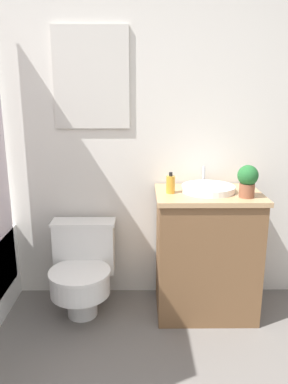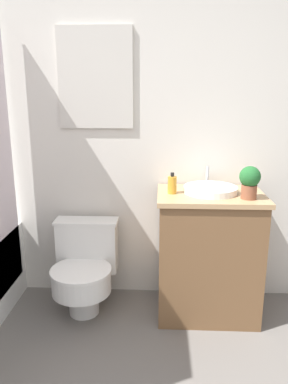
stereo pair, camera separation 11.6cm
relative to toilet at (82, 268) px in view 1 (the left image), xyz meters
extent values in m
cube|color=silver|center=(-0.01, 0.28, 0.94)|extent=(3.39, 0.05, 2.50)
cube|color=beige|center=(0.07, 0.24, 1.25)|extent=(0.50, 0.02, 0.66)
cube|color=beige|center=(0.07, 0.24, 1.25)|extent=(0.47, 0.01, 0.63)
cylinder|color=white|center=(0.00, -0.06, -0.22)|extent=(0.20, 0.20, 0.19)
cylinder|color=white|center=(0.00, -0.11, -0.05)|extent=(0.39, 0.39, 0.14)
cylinder|color=white|center=(0.00, -0.11, 0.03)|extent=(0.40, 0.40, 0.02)
cube|color=white|center=(0.00, 0.13, 0.10)|extent=(0.42, 0.16, 0.36)
cube|color=white|center=(0.00, 0.13, 0.29)|extent=(0.44, 0.17, 0.02)
cube|color=brown|center=(0.84, 0.00, 0.09)|extent=(0.65, 0.46, 0.82)
cube|color=tan|center=(0.84, 0.00, 0.52)|extent=(0.68, 0.49, 0.03)
cylinder|color=white|center=(0.84, 0.02, 0.55)|extent=(0.34, 0.34, 0.04)
cylinder|color=silver|center=(0.84, 0.21, 0.60)|extent=(0.02, 0.02, 0.13)
cylinder|color=gold|center=(0.59, -0.02, 0.59)|extent=(0.06, 0.06, 0.11)
cylinder|color=black|center=(0.59, -0.02, 0.66)|extent=(0.02, 0.02, 0.02)
cylinder|color=brown|center=(1.05, -0.12, 0.58)|extent=(0.09, 0.09, 0.09)
sphere|color=#23662D|center=(1.05, -0.12, 0.67)|extent=(0.13, 0.13, 0.13)
camera|label=1|loc=(0.40, -2.33, 1.15)|focal=35.00mm
camera|label=2|loc=(0.52, -2.32, 1.15)|focal=35.00mm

